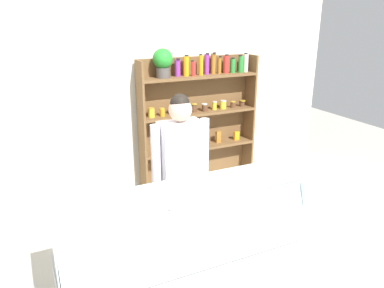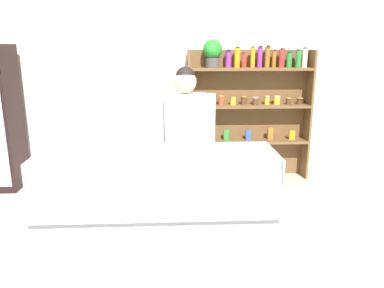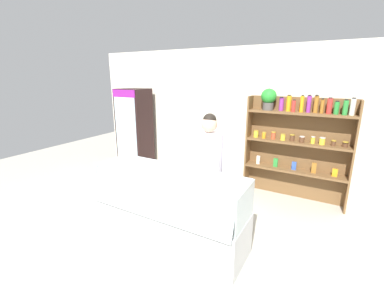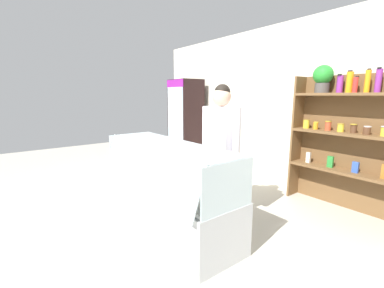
# 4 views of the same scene
# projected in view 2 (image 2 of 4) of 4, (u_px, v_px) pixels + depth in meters

# --- Properties ---
(ground_plane) EXTENTS (12.00, 12.00, 0.00)m
(ground_plane) POSITION_uv_depth(u_px,v_px,m) (166.00, 252.00, 3.50)
(ground_plane) COLOR #B7B2A3
(back_wall) EXTENTS (6.80, 0.10, 2.70)m
(back_wall) POSITION_uv_depth(u_px,v_px,m) (167.00, 83.00, 5.35)
(back_wall) COLOR silver
(back_wall) RESTS_ON ground
(shelving_unit) EXTENTS (1.72, 0.29, 1.95)m
(shelving_unit) POSITION_uv_depth(u_px,v_px,m) (246.00, 101.00, 5.26)
(shelving_unit) COLOR brown
(shelving_unit) RESTS_ON ground
(deli_display_case) EXTENTS (2.03, 0.71, 1.01)m
(deli_display_case) POSITION_uv_depth(u_px,v_px,m) (158.00, 226.00, 3.32)
(deli_display_case) COLOR silver
(deli_display_case) RESTS_ON ground
(shop_clerk) EXTENTS (0.60, 0.25, 1.68)m
(shop_clerk) POSITION_uv_depth(u_px,v_px,m) (186.00, 136.00, 3.75)
(shop_clerk) COLOR #4C4233
(shop_clerk) RESTS_ON ground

